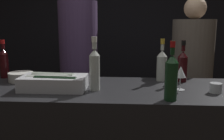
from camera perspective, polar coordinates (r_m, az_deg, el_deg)
name	(u,v)px	position (r m, az deg, el deg)	size (l,w,h in m)	color
wall_back_chalkboard	(121,25)	(3.89, 2.08, 10.33)	(6.40, 0.06, 2.80)	black
ice_bin_with_bottles	(53,82)	(1.74, -13.26, -2.62)	(0.44, 0.23, 0.11)	silver
bowl_white	(21,76)	(2.06, -20.10, -1.39)	(0.19, 0.19, 0.07)	silver
wine_glass	(181,73)	(1.73, 15.40, -0.59)	(0.07, 0.07, 0.16)	silver
candle_votive	(216,88)	(1.76, 22.63, -3.79)	(0.08, 0.08, 0.06)	silver
white_wine_bottle	(95,68)	(1.66, -4.01, 0.56)	(0.07, 0.07, 0.36)	#B2B7AD
red_wine_bottle_burgundy	(171,76)	(1.48, 13.40, -1.41)	(0.07, 0.07, 0.35)	#143319
rose_wine_bottle	(162,64)	(1.98, 11.30, 1.32)	(0.08, 0.08, 0.33)	#B2B7AD
red_wine_bottle_tall	(4,62)	(2.23, -23.47, 1.76)	(0.07, 0.07, 0.31)	black
red_wine_bottle_black_foil	(182,65)	(1.98, 15.80, 1.12)	(0.07, 0.07, 0.32)	black
person_in_hoodie	(79,61)	(2.65, -7.56, 2.04)	(0.40, 0.40, 1.86)	black
person_blond_tee	(191,74)	(2.62, 17.63, -0.98)	(0.41, 0.41, 1.67)	black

